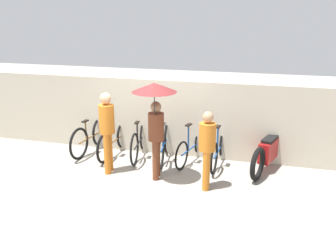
{
  "coord_description": "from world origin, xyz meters",
  "views": [
    {
      "loc": [
        2.53,
        -6.37,
        3.35
      ],
      "look_at": [
        0.55,
        0.97,
        1.0
      ],
      "focal_mm": 40.0,
      "sensor_mm": 36.0,
      "label": 1
    }
  ],
  "objects_px": {
    "parked_bicycle_5": "(219,149)",
    "pedestrian_center": "(155,107)",
    "pedestrian_trailing": "(207,145)",
    "motorcycle": "(269,151)",
    "parked_bicycle_1": "(114,140)",
    "parked_bicycle_4": "(192,147)",
    "parked_bicycle_2": "(139,141)",
    "parked_bicycle_0": "(90,137)",
    "parked_bicycle_3": "(164,144)",
    "pedestrian_leading": "(107,127)"
  },
  "relations": [
    {
      "from": "parked_bicycle_2",
      "to": "motorcycle",
      "type": "bearing_deg",
      "value": -95.71
    },
    {
      "from": "parked_bicycle_0",
      "to": "motorcycle",
      "type": "height_order",
      "value": "parked_bicycle_0"
    },
    {
      "from": "parked_bicycle_4",
      "to": "pedestrian_center",
      "type": "xyz_separation_m",
      "value": [
        -0.51,
        -1.17,
        1.19
      ]
    },
    {
      "from": "parked_bicycle_2",
      "to": "parked_bicycle_4",
      "type": "xyz_separation_m",
      "value": [
        1.26,
        0.04,
        -0.04
      ]
    },
    {
      "from": "parked_bicycle_1",
      "to": "motorcycle",
      "type": "distance_m",
      "value": 3.61
    },
    {
      "from": "parked_bicycle_4",
      "to": "pedestrian_leading",
      "type": "relative_size",
      "value": 0.96
    },
    {
      "from": "parked_bicycle_0",
      "to": "parked_bicycle_4",
      "type": "xyz_separation_m",
      "value": [
        2.52,
        0.07,
        -0.04
      ]
    },
    {
      "from": "parked_bicycle_5",
      "to": "pedestrian_leading",
      "type": "xyz_separation_m",
      "value": [
        -2.22,
        -1.05,
        0.67
      ]
    },
    {
      "from": "parked_bicycle_4",
      "to": "pedestrian_leading",
      "type": "distance_m",
      "value": 2.04
    },
    {
      "from": "pedestrian_center",
      "to": "motorcycle",
      "type": "xyz_separation_m",
      "value": [
        2.23,
        1.2,
        -1.14
      ]
    },
    {
      "from": "pedestrian_trailing",
      "to": "parked_bicycle_0",
      "type": "bearing_deg",
      "value": -26.13
    },
    {
      "from": "pedestrian_leading",
      "to": "parked_bicycle_1",
      "type": "bearing_deg",
      "value": -79.42
    },
    {
      "from": "pedestrian_trailing",
      "to": "parked_bicycle_5",
      "type": "bearing_deg",
      "value": -97.65
    },
    {
      "from": "parked_bicycle_3",
      "to": "parked_bicycle_4",
      "type": "relative_size",
      "value": 1.04
    },
    {
      "from": "parked_bicycle_4",
      "to": "motorcycle",
      "type": "distance_m",
      "value": 1.72
    },
    {
      "from": "parked_bicycle_0",
      "to": "parked_bicycle_5",
      "type": "relative_size",
      "value": 0.99
    },
    {
      "from": "parked_bicycle_5",
      "to": "pedestrian_leading",
      "type": "bearing_deg",
      "value": 118.07
    },
    {
      "from": "parked_bicycle_2",
      "to": "parked_bicycle_5",
      "type": "distance_m",
      "value": 1.89
    },
    {
      "from": "parked_bicycle_3",
      "to": "motorcycle",
      "type": "relative_size",
      "value": 0.85
    },
    {
      "from": "motorcycle",
      "to": "parked_bicycle_2",
      "type": "bearing_deg",
      "value": 108.56
    },
    {
      "from": "parked_bicycle_0",
      "to": "parked_bicycle_2",
      "type": "bearing_deg",
      "value": -83.48
    },
    {
      "from": "parked_bicycle_0",
      "to": "motorcycle",
      "type": "xyz_separation_m",
      "value": [
        4.24,
        0.1,
        0.01
      ]
    },
    {
      "from": "motorcycle",
      "to": "parked_bicycle_1",
      "type": "bearing_deg",
      "value": 109.03
    },
    {
      "from": "pedestrian_center",
      "to": "parked_bicycle_4",
      "type": "bearing_deg",
      "value": -119.52
    },
    {
      "from": "parked_bicycle_0",
      "to": "pedestrian_trailing",
      "type": "relative_size",
      "value": 1.12
    },
    {
      "from": "parked_bicycle_1",
      "to": "pedestrian_center",
      "type": "distance_m",
      "value": 2.12
    },
    {
      "from": "pedestrian_trailing",
      "to": "pedestrian_leading",
      "type": "bearing_deg",
      "value": -10.15
    },
    {
      "from": "parked_bicycle_2",
      "to": "parked_bicycle_1",
      "type": "bearing_deg",
      "value": 86.99
    },
    {
      "from": "parked_bicycle_2",
      "to": "parked_bicycle_5",
      "type": "bearing_deg",
      "value": -96.63
    },
    {
      "from": "parked_bicycle_1",
      "to": "pedestrian_trailing",
      "type": "distance_m",
      "value": 2.78
    },
    {
      "from": "parked_bicycle_1",
      "to": "pedestrian_center",
      "type": "bearing_deg",
      "value": -125.7
    },
    {
      "from": "motorcycle",
      "to": "pedestrian_center",
      "type": "bearing_deg",
      "value": 135.56
    },
    {
      "from": "parked_bicycle_2",
      "to": "pedestrian_center",
      "type": "xyz_separation_m",
      "value": [
        0.75,
        -1.13,
        1.15
      ]
    },
    {
      "from": "parked_bicycle_4",
      "to": "pedestrian_center",
      "type": "distance_m",
      "value": 1.74
    },
    {
      "from": "parked_bicycle_1",
      "to": "pedestrian_leading",
      "type": "xyz_separation_m",
      "value": [
        0.29,
        -0.99,
        0.67
      ]
    },
    {
      "from": "parked_bicycle_0",
      "to": "parked_bicycle_3",
      "type": "height_order",
      "value": "parked_bicycle_0"
    },
    {
      "from": "pedestrian_center",
      "to": "motorcycle",
      "type": "relative_size",
      "value": 0.99
    },
    {
      "from": "parked_bicycle_5",
      "to": "pedestrian_trailing",
      "type": "relative_size",
      "value": 1.13
    },
    {
      "from": "parked_bicycle_5",
      "to": "pedestrian_center",
      "type": "relative_size",
      "value": 0.86
    },
    {
      "from": "parked_bicycle_2",
      "to": "parked_bicycle_5",
      "type": "relative_size",
      "value": 1.0
    },
    {
      "from": "parked_bicycle_1",
      "to": "parked_bicycle_2",
      "type": "xyz_separation_m",
      "value": [
        0.63,
        0.04,
        0.03
      ]
    },
    {
      "from": "parked_bicycle_2",
      "to": "pedestrian_trailing",
      "type": "relative_size",
      "value": 1.13
    },
    {
      "from": "parked_bicycle_3",
      "to": "pedestrian_trailing",
      "type": "distance_m",
      "value": 1.76
    },
    {
      "from": "parked_bicycle_0",
      "to": "pedestrian_leading",
      "type": "bearing_deg",
      "value": -132.35
    },
    {
      "from": "parked_bicycle_3",
      "to": "parked_bicycle_4",
      "type": "bearing_deg",
      "value": -89.36
    },
    {
      "from": "pedestrian_trailing",
      "to": "motorcycle",
      "type": "relative_size",
      "value": 0.76
    },
    {
      "from": "parked_bicycle_3",
      "to": "pedestrian_center",
      "type": "height_order",
      "value": "pedestrian_center"
    },
    {
      "from": "parked_bicycle_3",
      "to": "pedestrian_center",
      "type": "xyz_separation_m",
      "value": [
        0.12,
        -1.08,
        1.14
      ]
    },
    {
      "from": "pedestrian_trailing",
      "to": "motorcycle",
      "type": "height_order",
      "value": "pedestrian_trailing"
    },
    {
      "from": "pedestrian_leading",
      "to": "pedestrian_center",
      "type": "xyz_separation_m",
      "value": [
        1.09,
        -0.09,
        0.51
      ]
    }
  ]
}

